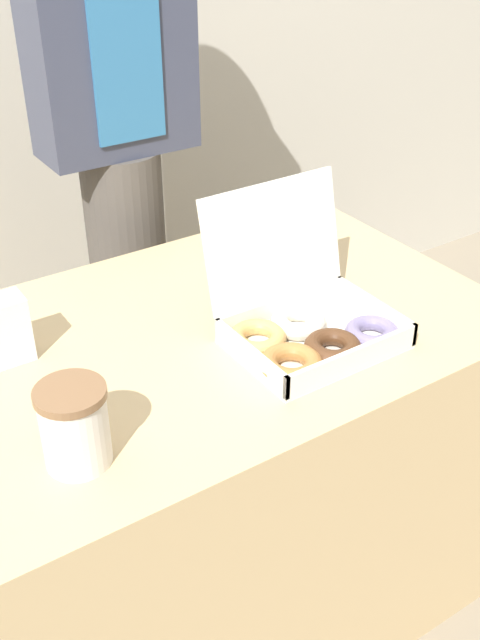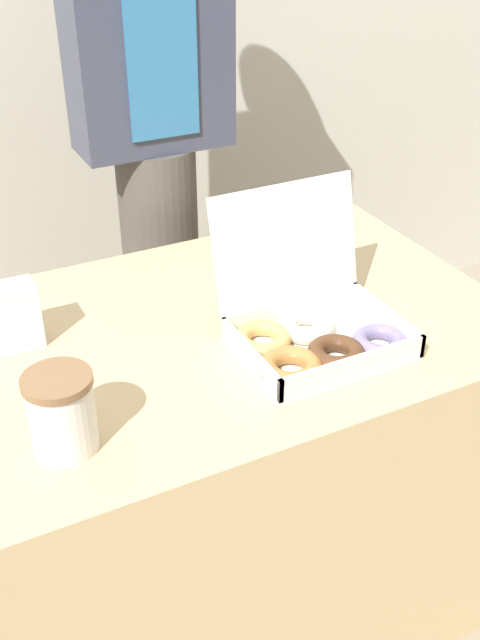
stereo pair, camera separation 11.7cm
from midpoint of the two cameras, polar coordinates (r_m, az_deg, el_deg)
name	(u,v)px [view 2 (the right image)]	position (r m, az deg, el deg)	size (l,w,h in m)	color
ground_plane	(205,602)	(1.85, -0.78, -20.78)	(14.00, 14.00, 0.00)	gray
table	(200,484)	(1.56, -0.88, -12.51)	(1.15, 0.68, 0.75)	tan
donut_box	(311,330)	(1.28, 8.03, -0.87)	(0.31, 0.27, 0.25)	white
coffee_cup	(62,413)	(1.06, -10.37, -7.08)	(0.10, 0.10, 0.12)	silver
napkin_holder	(11,317)	(1.30, -14.65, 0.17)	(0.09, 0.06, 0.12)	silver
person_customer	(153,127)	(1.75, -4.70, 14.38)	(0.34, 0.20, 1.68)	#4C4742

